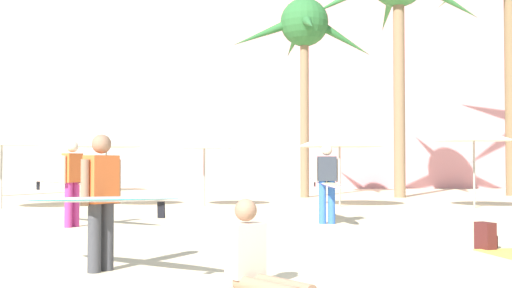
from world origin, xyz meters
TOP-DOWN VIEW (x-y plane):
  - hotel_pink at (5.24, 31.94)m, footprint 20.57×11.52m
  - palm_tree_far_left at (1.85, 18.35)m, footprint 5.58×5.76m
  - cafe_umbrella_0 at (-7.56, 12.64)m, footprint 2.38×2.38m
  - cafe_umbrella_1 at (2.36, 13.26)m, footprint 2.63×2.63m
  - cafe_umbrella_3 at (-1.77, 13.58)m, footprint 2.06×2.06m
  - cafe_umbrella_4 at (6.21, 12.54)m, footprint 2.32×2.32m
  - cafe_umbrella_6 at (-4.75, 13.55)m, footprint 2.17×2.17m
  - backpack at (3.02, 3.86)m, footprint 0.31×0.34m
  - person_mid_left at (-4.21, 7.59)m, footprint 2.74×2.06m
  - person_far_left at (-0.60, 0.89)m, footprint 0.92×1.01m
  - person_mid_right at (1.19, 8.12)m, footprint 0.60×2.75m
  - person_near_left at (-2.48, 2.01)m, footprint 2.33×1.88m

SIDE VIEW (x-z plane):
  - backpack at x=3.02m, z-range -0.01..0.41m
  - person_far_left at x=-0.60m, z-range -0.15..0.80m
  - person_near_left at x=-2.48m, z-range 0.07..1.76m
  - person_mid_right at x=1.19m, z-range 0.06..1.80m
  - person_mid_left at x=-4.21m, z-range 0.06..1.85m
  - cafe_umbrella_3 at x=-1.77m, z-range 0.88..3.13m
  - cafe_umbrella_1 at x=2.36m, z-range 0.91..3.24m
  - cafe_umbrella_6 at x=-4.75m, z-range 0.90..3.25m
  - cafe_umbrella_0 at x=-7.56m, z-range 0.91..3.26m
  - cafe_umbrella_4 at x=6.21m, z-range 0.99..3.34m
  - palm_tree_far_left at x=1.85m, z-range 2.55..10.25m
  - hotel_pink at x=5.24m, z-range 0.00..14.50m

